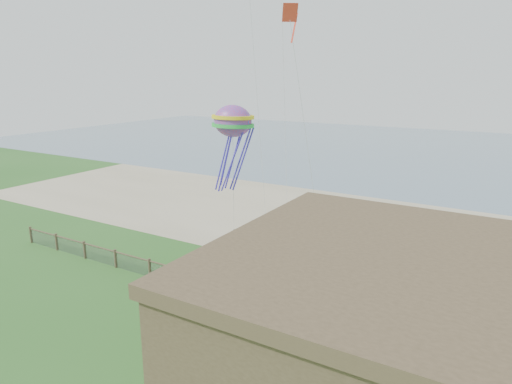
# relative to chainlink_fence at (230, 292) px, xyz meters

# --- Properties ---
(ground) EXTENTS (160.00, 160.00, 0.00)m
(ground) POSITION_rel_chainlink_fence_xyz_m (0.00, -6.00, -0.55)
(ground) COLOR #2B5F20
(ground) RESTS_ON ground
(sand_beach) EXTENTS (72.00, 20.00, 0.02)m
(sand_beach) POSITION_rel_chainlink_fence_xyz_m (0.00, 16.00, -0.55)
(sand_beach) COLOR tan
(sand_beach) RESTS_ON ground
(ocean) EXTENTS (160.00, 68.00, 0.02)m
(ocean) POSITION_rel_chainlink_fence_xyz_m (0.00, 60.00, -0.55)
(ocean) COLOR slate
(ocean) RESTS_ON ground
(chainlink_fence) EXTENTS (36.20, 0.20, 1.25)m
(chainlink_fence) POSITION_rel_chainlink_fence_xyz_m (0.00, 0.00, 0.00)
(chainlink_fence) COLOR #4A3C29
(chainlink_fence) RESTS_ON ground
(picnic_table) EXTENTS (2.05, 1.77, 0.73)m
(picnic_table) POSITION_rel_chainlink_fence_xyz_m (5.00, -4.81, -0.18)
(picnic_table) COLOR #4F372D
(picnic_table) RESTS_ON ground
(octopus_kite) EXTENTS (3.77, 3.25, 6.53)m
(octopus_kite) POSITION_rel_chainlink_fence_xyz_m (-4.20, 6.78, 6.99)
(octopus_kite) COLOR #F12656
(kite_red) EXTENTS (1.70, 1.78, 1.98)m
(kite_red) POSITION_rel_chainlink_fence_xyz_m (0.51, 5.79, 14.77)
(kite_red) COLOR #F1412A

